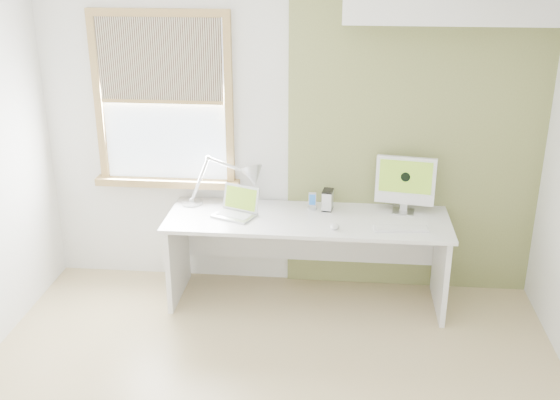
# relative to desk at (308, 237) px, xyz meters

# --- Properties ---
(room) EXTENTS (4.04, 3.54, 2.64)m
(room) POSITION_rel_desk_xyz_m (-0.18, -1.44, 0.77)
(room) COLOR tan
(room) RESTS_ON ground
(accent_wall) EXTENTS (2.00, 0.02, 2.60)m
(accent_wall) POSITION_rel_desk_xyz_m (0.82, 0.30, 0.77)
(accent_wall) COLOR olive
(accent_wall) RESTS_ON room
(window) EXTENTS (1.20, 0.14, 1.42)m
(window) POSITION_rel_desk_xyz_m (-1.18, 0.27, 1.01)
(window) COLOR #AE8648
(window) RESTS_ON room
(desk) EXTENTS (2.20, 0.70, 0.73)m
(desk) POSITION_rel_desk_xyz_m (0.00, 0.00, 0.00)
(desk) COLOR white
(desk) RESTS_ON room
(desk_lamp) EXTENTS (0.74, 0.30, 0.41)m
(desk_lamp) POSITION_rel_desk_xyz_m (-0.55, 0.16, 0.41)
(desk_lamp) COLOR #B7B9BC
(desk_lamp) RESTS_ON desk
(laptop) EXTENTS (0.38, 0.35, 0.22)m
(laptop) POSITION_rel_desk_xyz_m (-0.55, -0.05, 0.25)
(laptop) COLOR #B7B9BC
(laptop) RESTS_ON desk
(phone_dock) EXTENTS (0.08, 0.08, 0.14)m
(phone_dock) POSITION_rel_desk_xyz_m (0.03, 0.12, 0.23)
(phone_dock) COLOR #B7B9BC
(phone_dock) RESTS_ON desk
(external_drive) EXTENTS (0.09, 0.14, 0.17)m
(external_drive) POSITION_rel_desk_xyz_m (0.15, 0.12, 0.28)
(external_drive) COLOR #B7B9BC
(external_drive) RESTS_ON desk
(imac) EXTENTS (0.47, 0.18, 0.45)m
(imac) POSITION_rel_desk_xyz_m (0.75, 0.14, 0.45)
(imac) COLOR #B7B9BC
(imac) RESTS_ON desk
(keyboard) EXTENTS (0.41, 0.14, 0.02)m
(keyboard) POSITION_rel_desk_xyz_m (0.71, -0.22, 0.20)
(keyboard) COLOR white
(keyboard) RESTS_ON desk
(mouse) EXTENTS (0.07, 0.11, 0.03)m
(mouse) POSITION_rel_desk_xyz_m (0.21, -0.24, 0.21)
(mouse) COLOR white
(mouse) RESTS_ON desk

